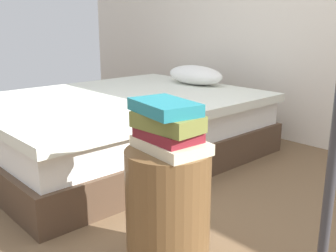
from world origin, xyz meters
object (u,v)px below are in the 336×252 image
object	(u,v)px
book_olive	(167,122)
book_teal	(165,107)
side_table	(168,210)
book_cream	(171,145)
bed	(121,125)
book_maroon	(167,134)

from	to	relation	value
book_olive	book_teal	xyz separation A→B (m)	(-0.02, 0.00, 0.05)
side_table	book_olive	bearing A→B (deg)	-53.68
side_table	book_cream	size ratio (longest dim) A/B	1.73
bed	book_olive	bearing A→B (deg)	-28.58
bed	book_olive	size ratio (longest dim) A/B	7.46
book_olive	book_maroon	bearing A→B (deg)	135.15
bed	book_teal	world-z (taller)	book_teal
bed	book_cream	xyz separation A→B (m)	(1.27, -0.68, 0.30)
book_cream	book_teal	size ratio (longest dim) A/B	1.08
side_table	book_maroon	bearing A→B (deg)	-174.35
book_olive	side_table	bearing A→B (deg)	124.18
book_teal	book_olive	bearing A→B (deg)	6.30
book_olive	book_teal	world-z (taller)	book_teal
side_table	book_cream	xyz separation A→B (m)	(0.01, 0.01, 0.28)
bed	book_teal	bearing A→B (deg)	-28.86
side_table	book_maroon	world-z (taller)	book_maroon
book_cream	side_table	bearing A→B (deg)	-127.24
side_table	book_maroon	xyz separation A→B (m)	(-0.00, -0.00, 0.32)
book_maroon	book_olive	xyz separation A→B (m)	(0.01, -0.01, 0.05)
bed	book_cream	size ratio (longest dim) A/B	6.82
side_table	book_teal	xyz separation A→B (m)	(-0.01, -0.01, 0.43)
book_cream	book_olive	distance (m)	0.10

